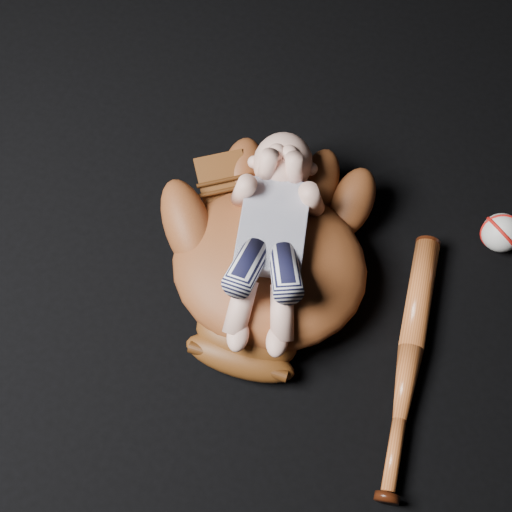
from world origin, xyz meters
The scene contains 4 objects.
baseball_glove centered at (-0.02, -0.03, 0.08)m, with size 0.43×0.49×0.15m, color #612D14, non-canonical shape.
newborn_baby centered at (-0.03, -0.02, 0.14)m, with size 0.18×0.40×0.16m, color #DCA38D, non-canonical shape.
baseball_bat centered at (0.25, -0.10, 0.02)m, with size 0.04×0.47×0.04m, color #B25322, non-canonical shape.
baseball centered at (0.35, 0.19, 0.04)m, with size 0.07×0.07×0.07m, color silver.
Camera 1 is at (0.14, -0.55, 1.18)m, focal length 50.00 mm.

